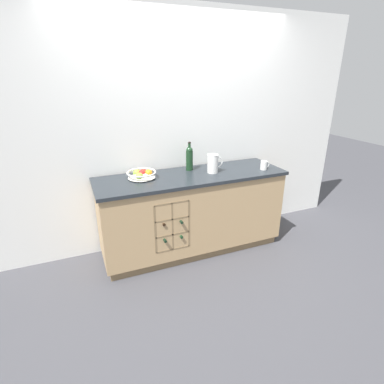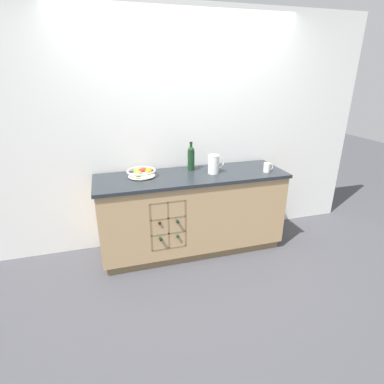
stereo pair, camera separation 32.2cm
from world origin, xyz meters
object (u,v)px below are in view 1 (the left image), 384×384
standing_wine_bottle (189,158)px  ceramic_mug (264,165)px  fruit_bowl (142,174)px  white_pitcher (213,163)px

standing_wine_bottle → ceramic_mug: bearing=-21.2°
fruit_bowl → standing_wine_bottle: standing_wine_bottle is taller
ceramic_mug → standing_wine_bottle: 0.83m
fruit_bowl → ceramic_mug: ceramic_mug is taller
fruit_bowl → ceramic_mug: size_ratio=2.68×
standing_wine_bottle → fruit_bowl: bearing=-172.2°
fruit_bowl → standing_wine_bottle: size_ratio=0.95×
white_pitcher → standing_wine_bottle: standing_wine_bottle is taller
ceramic_mug → standing_wine_bottle: size_ratio=0.36×
fruit_bowl → white_pitcher: white_pitcher is taller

